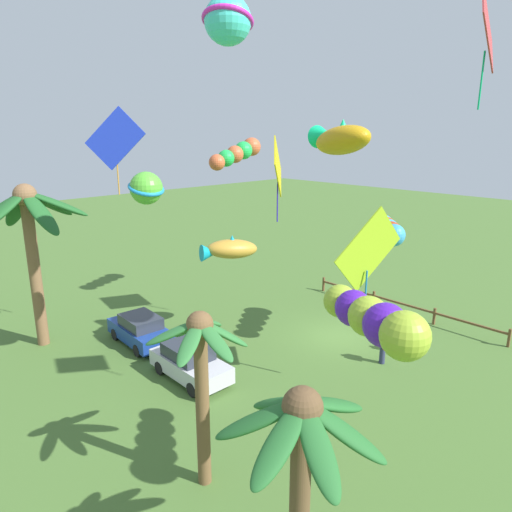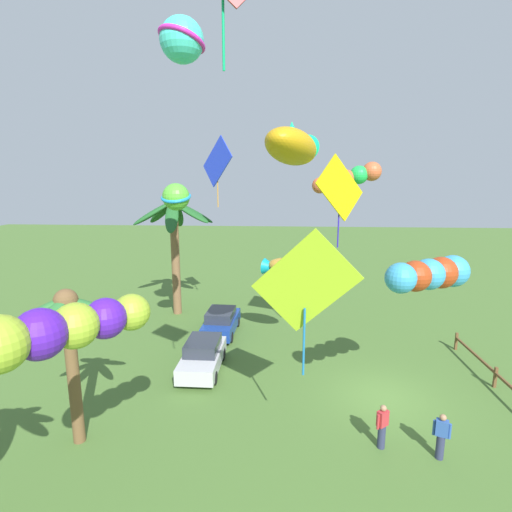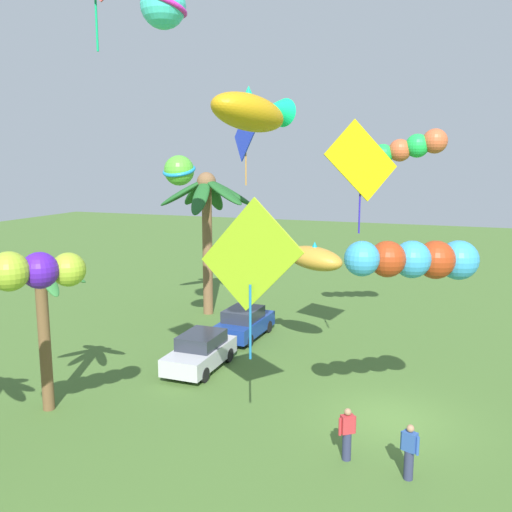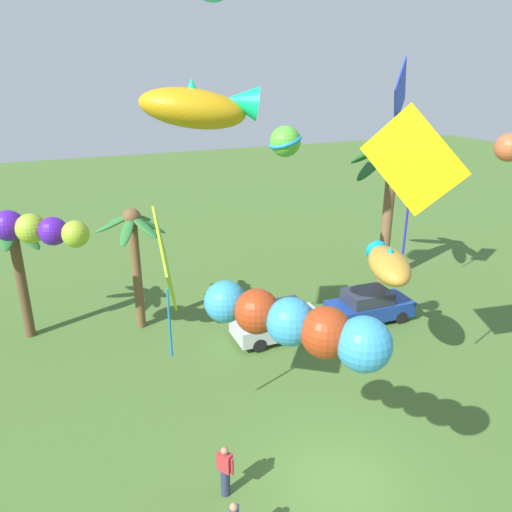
{
  "view_description": "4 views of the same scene",
  "coord_description": "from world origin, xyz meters",
  "views": [
    {
      "loc": [
        -13.06,
        18.46,
        10.29
      ],
      "look_at": [
        0.7,
        5.32,
        5.19
      ],
      "focal_mm": 32.6,
      "sensor_mm": 36.0,
      "label": 1
    },
    {
      "loc": [
        -14.96,
        4.44,
        9.01
      ],
      "look_at": [
        -0.96,
        5.33,
        6.21
      ],
      "focal_mm": 27.02,
      "sensor_mm": 36.0,
      "label": 2
    },
    {
      "loc": [
        -17.97,
        -1.79,
        8.62
      ],
      "look_at": [
        -0.64,
        4.63,
        5.43
      ],
      "focal_mm": 38.83,
      "sensor_mm": 36.0,
      "label": 3
    },
    {
      "loc": [
        -6.36,
        -9.04,
        10.97
      ],
      "look_at": [
        -0.53,
        4.78,
        5.29
      ],
      "focal_mm": 34.82,
      "sensor_mm": 36.0,
      "label": 4
    }
  ],
  "objects": [
    {
      "name": "kite_fish_0",
      "position": [
        -2.44,
        4.07,
        10.03
      ],
      "size": [
        3.44,
        2.3,
        1.45
      ],
      "color": "#CB9211"
    },
    {
      "name": "kite_ball_10",
      "position": [
        2.64,
        9.25,
        8.21
      ],
      "size": [
        1.38,
        1.4,
        1.25
      ],
      "color": "#53B733"
    },
    {
      "name": "kite_fish_3",
      "position": [
        4.09,
        3.94,
        4.63
      ],
      "size": [
        2.2,
        3.17,
        1.27
      ],
      "color": "#C28C2F"
    },
    {
      "name": "palm_tree_0",
      "position": [
        -3.39,
        11.38,
        4.05
      ],
      "size": [
        3.0,
        2.87,
        5.53
      ],
      "color": "brown",
      "rests_on": "ground"
    },
    {
      "name": "kite_tube_4",
      "position": [
        -1.85,
        -0.74,
        5.84
      ],
      "size": [
        3.16,
        3.55,
        1.31
      ],
      "color": "#3799D3"
    },
    {
      "name": "spectator_1",
      "position": [
        -3.07,
        0.91,
        0.81
      ],
      "size": [
        0.41,
        0.46,
        1.59
      ],
      "color": "#2D3351",
      "rests_on": "ground"
    },
    {
      "name": "palm_tree_2",
      "position": [
        -8.02,
        12.42,
        4.24
      ],
      "size": [
        3.38,
        3.6,
        5.62
      ],
      "color": "brown",
      "rests_on": "ground"
    },
    {
      "name": "kite_ball_2",
      "position": [
        -0.71,
        7.91,
        13.71
      ],
      "size": [
        2.3,
        2.29,
        1.53
      ],
      "color": "#40D6C6"
    },
    {
      "name": "spectator_0",
      "position": [
        -3.47,
        -0.87,
        0.81
      ],
      "size": [
        0.36,
        0.52,
        1.59
      ],
      "color": "#2D3351",
      "rests_on": "ground"
    },
    {
      "name": "kite_tube_8",
      "position": [
        7.13,
        0.66,
        9.11
      ],
      "size": [
        1.26,
        3.84,
        1.74
      ],
      "color": "#D05C33"
    },
    {
      "name": "palm_tree_1",
      "position": [
        9.79,
        11.37,
        6.09
      ],
      "size": [
        4.89,
        5.3,
        8.0
      ],
      "color": "brown",
      "rests_on": "ground"
    },
    {
      "name": "kite_diamond_5",
      "position": [
        2.86,
        1.78,
        8.56
      ],
      "size": [
        1.92,
        2.42,
        4.23
      ],
      "color": "#CFBA0B"
    },
    {
      "name": "kite_tube_9",
      "position": [
        -7.36,
        9.04,
        5.85
      ],
      "size": [
        3.81,
        2.48,
        1.35
      ],
      "color": "#96B52D"
    },
    {
      "name": "ground_plane",
      "position": [
        0.0,
        0.0,
        0.0
      ],
      "size": [
        120.0,
        120.0,
        0.0
      ],
      "primitive_type": "plane",
      "color": "#476B2D"
    },
    {
      "name": "kite_diamond_1",
      "position": [
        -3.72,
        3.67,
        5.92
      ],
      "size": [
        0.73,
        3.32,
        4.69
      ],
      "color": "#A1CB22"
    },
    {
      "name": "kite_diamond_6",
      "position": [
        -7.87,
        5.44,
        12.78
      ],
      "size": [
        0.61,
        2.14,
        3.05
      ],
      "color": "#BE3738"
    },
    {
      "name": "rail_fence",
      "position": [
        -0.71,
        -5.07,
        0.6
      ],
      "size": [
        11.66,
        0.12,
        0.95
      ],
      "color": "brown",
      "rests_on": "ground"
    },
    {
      "name": "kite_diamond_7",
      "position": [
        7.15,
        8.04,
        9.94
      ],
      "size": [
        2.11,
        2.01,
        3.99
      ],
      "color": "blue"
    },
    {
      "name": "parked_car_0",
      "position": [
        1.93,
        8.06,
        0.75
      ],
      "size": [
        3.92,
        1.77,
        1.51
      ],
      "color": "#BCBCC1",
      "rests_on": "ground"
    },
    {
      "name": "parked_car_1",
      "position": [
        6.41,
        7.86,
        0.75
      ],
      "size": [
        3.97,
        1.88,
        1.51
      ],
      "color": "navy",
      "rests_on": "ground"
    }
  ]
}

